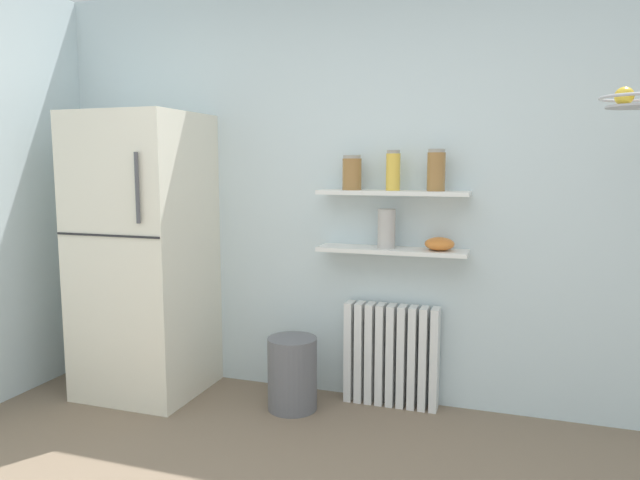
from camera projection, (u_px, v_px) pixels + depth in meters
name	position (u px, v px, depth m)	size (l,w,h in m)	color
back_wall	(382.00, 193.00, 3.59)	(7.04, 0.10, 2.60)	silver
refrigerator	(144.00, 255.00, 3.73)	(0.73, 0.72, 1.79)	silver
radiator	(391.00, 355.00, 3.56)	(0.57, 0.12, 0.63)	white
wall_shelf_lower	(392.00, 250.00, 3.45)	(0.89, 0.22, 0.03)	white
wall_shelf_upper	(393.00, 193.00, 3.40)	(0.89, 0.22, 0.03)	white
storage_jar_0	(352.00, 173.00, 3.47)	(0.11, 0.11, 0.21)	olive
storage_jar_1	(393.00, 171.00, 3.39)	(0.08, 0.08, 0.23)	yellow
storage_jar_2	(436.00, 170.00, 3.31)	(0.10, 0.10, 0.24)	olive
vase	(386.00, 229.00, 3.44)	(0.10, 0.10, 0.23)	#B2ADA8
shelf_bowl	(440.00, 244.00, 3.35)	(0.17, 0.17, 0.08)	orange
trash_bin	(292.00, 373.00, 3.51)	(0.30, 0.30, 0.44)	slate
hanging_fruit_basket	(639.00, 98.00, 2.57)	(0.31, 0.31, 0.10)	#B2B2B7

